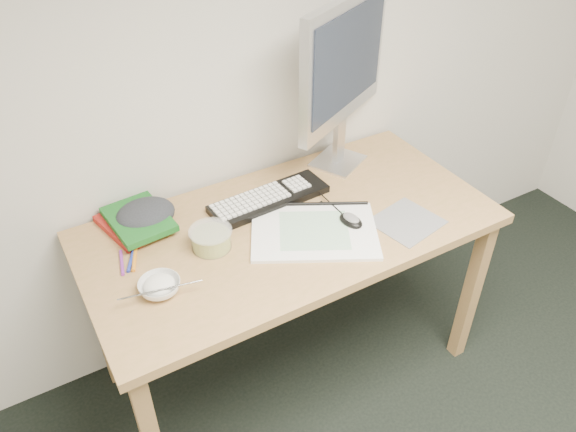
# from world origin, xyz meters

# --- Properties ---
(desk) EXTENTS (1.40, 0.70, 0.75)m
(desk) POSITION_xyz_m (-0.16, 1.43, 0.67)
(desk) COLOR tan
(desk) RESTS_ON ground
(mousepad) EXTENTS (0.25, 0.23, 0.00)m
(mousepad) POSITION_xyz_m (0.19, 1.24, 0.75)
(mousepad) COLOR gray
(mousepad) RESTS_ON desk
(sketchpad) EXTENTS (0.51, 0.46, 0.01)m
(sketchpad) POSITION_xyz_m (-0.11, 1.35, 0.76)
(sketchpad) COLOR silver
(sketchpad) RESTS_ON desk
(keyboard) EXTENTS (0.44, 0.16, 0.03)m
(keyboard) POSITION_xyz_m (-0.16, 1.58, 0.76)
(keyboard) COLOR black
(keyboard) RESTS_ON desk
(monitor) EXTENTS (0.50, 0.28, 0.64)m
(monitor) POSITION_xyz_m (0.21, 1.68, 1.15)
(monitor) COLOR silver
(monitor) RESTS_ON desk
(mouse) EXTENTS (0.07, 0.10, 0.03)m
(mouse) POSITION_xyz_m (0.02, 1.32, 0.78)
(mouse) COLOR black
(mouse) RESTS_ON sketchpad
(rice_bowl) EXTENTS (0.16, 0.16, 0.04)m
(rice_bowl) POSITION_xyz_m (-0.65, 1.34, 0.77)
(rice_bowl) COLOR white
(rice_bowl) RESTS_ON desk
(chopsticks) EXTENTS (0.23, 0.06, 0.02)m
(chopsticks) POSITION_xyz_m (-0.66, 1.31, 0.79)
(chopsticks) COLOR #AFAFB1
(chopsticks) RESTS_ON rice_bowl
(fruit_tub) EXTENTS (0.17, 0.17, 0.07)m
(fruit_tub) POSITION_xyz_m (-0.44, 1.45, 0.78)
(fruit_tub) COLOR #D9C34C
(fruit_tub) RESTS_ON desk
(book_red) EXTENTS (0.22, 0.26, 0.02)m
(book_red) POSITION_xyz_m (-0.62, 1.68, 0.76)
(book_red) COLOR maroon
(book_red) RESTS_ON desk
(book_green) EXTENTS (0.20, 0.26, 0.02)m
(book_green) POSITION_xyz_m (-0.61, 1.67, 0.78)
(book_green) COLOR #165B1D
(book_green) RESTS_ON book_red
(cloth_lump) EXTENTS (0.18, 0.16, 0.07)m
(cloth_lump) POSITION_xyz_m (-0.58, 1.68, 0.79)
(cloth_lump) COLOR #23242A
(cloth_lump) RESTS_ON desk
(pencil_pink) EXTENTS (0.16, 0.09, 0.01)m
(pencil_pink) POSITION_xyz_m (-0.16, 1.49, 0.75)
(pencil_pink) COLOR #CB6592
(pencil_pink) RESTS_ON desk
(pencil_tan) EXTENTS (0.12, 0.16, 0.01)m
(pencil_tan) POSITION_xyz_m (-0.15, 1.46, 0.75)
(pencil_tan) COLOR tan
(pencil_tan) RESTS_ON desk
(pencil_black) EXTENTS (0.18, 0.07, 0.01)m
(pencil_black) POSITION_xyz_m (-0.09, 1.45, 0.75)
(pencil_black) COLOR black
(pencil_black) RESTS_ON desk
(marker_blue) EXTENTS (0.07, 0.12, 0.01)m
(marker_blue) POSITION_xyz_m (-0.68, 1.52, 0.76)
(marker_blue) COLOR #1E2FA3
(marker_blue) RESTS_ON desk
(marker_orange) EXTENTS (0.06, 0.13, 0.01)m
(marker_orange) POSITION_xyz_m (-0.67, 1.52, 0.76)
(marker_orange) COLOR orange
(marker_orange) RESTS_ON desk
(marker_purple) EXTENTS (0.04, 0.11, 0.01)m
(marker_purple) POSITION_xyz_m (-0.71, 1.52, 0.76)
(marker_purple) COLOR purple
(marker_purple) RESTS_ON desk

